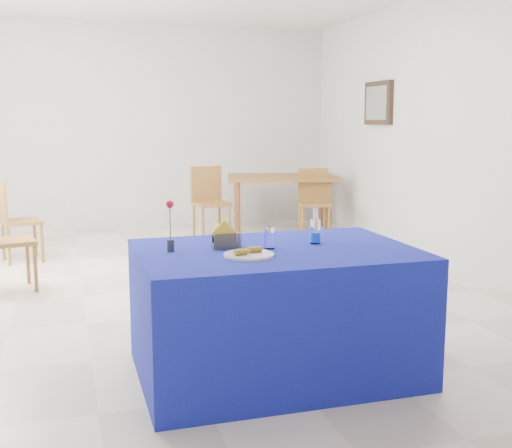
{
  "coord_description": "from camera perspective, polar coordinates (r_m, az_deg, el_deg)",
  "views": [
    {
      "loc": [
        -1.22,
        -5.54,
        1.5
      ],
      "look_at": [
        -0.2,
        -2.12,
        0.92
      ],
      "focal_mm": 45.0,
      "sensor_mm": 36.0,
      "label": 1
    }
  ],
  "objects": [
    {
      "name": "drinking_glass",
      "position": [
        3.73,
        1.21,
        -1.21
      ],
      "size": [
        0.06,
        0.06,
        0.13
      ],
      "primitive_type": "cylinder",
      "color": "white",
      "rests_on": "blue_table"
    },
    {
      "name": "chair_win_b",
      "position": [
        7.22,
        -20.79,
        0.72
      ],
      "size": [
        0.48,
        0.48,
        0.87
      ],
      "rotation": [
        0.0,
        0.0,
        1.82
      ],
      "color": "brown",
      "rests_on": "floor"
    },
    {
      "name": "chair_bg_left",
      "position": [
        8.17,
        -4.21,
        2.41
      ],
      "size": [
        0.46,
        0.46,
        0.92
      ],
      "rotation": [
        0.0,
        0.0,
        0.13
      ],
      "color": "brown",
      "rests_on": "floor"
    },
    {
      "name": "pepper_shaker",
      "position": [
        3.82,
        -1.95,
        -1.31
      ],
      "size": [
        0.03,
        0.03,
        0.08
      ],
      "primitive_type": "cylinder",
      "color": "#5D5D61",
      "rests_on": "blue_table"
    },
    {
      "name": "water_bottle",
      "position": [
        3.9,
        5.29,
        -0.71
      ],
      "size": [
        0.07,
        0.07,
        0.21
      ],
      "color": "white",
      "rests_on": "blue_table"
    },
    {
      "name": "picture_art",
      "position": [
        8.03,
        10.68,
        10.52
      ],
      "size": [
        0.02,
        0.52,
        0.4
      ],
      "primitive_type": "cube",
      "color": "#998C66",
      "rests_on": "room_shell"
    },
    {
      "name": "chair_win_a",
      "position": [
        6.02,
        -21.82,
        -0.86
      ],
      "size": [
        0.48,
        0.48,
        0.89
      ],
      "rotation": [
        0.0,
        0.0,
        1.8
      ],
      "color": "brown",
      "rests_on": "floor"
    },
    {
      "name": "room_shell",
      "position": [
        5.68,
        -4.33,
        11.72
      ],
      "size": [
        7.0,
        7.0,
        7.0
      ],
      "color": "silver",
      "rests_on": "ground"
    },
    {
      "name": "rose_vase",
      "position": [
        3.66,
        -7.63,
        -0.32
      ],
      "size": [
        0.05,
        0.05,
        0.29
      ],
      "color": "#29282E",
      "rests_on": "blue_table"
    },
    {
      "name": "picture_frame",
      "position": [
        8.04,
        10.84,
        10.52
      ],
      "size": [
        0.06,
        0.64,
        0.52
      ],
      "primitive_type": "cube",
      "color": "black",
      "rests_on": "room_shell"
    },
    {
      "name": "oak_table",
      "position": [
        8.68,
        2.28,
        3.81
      ],
      "size": [
        1.61,
        1.23,
        0.76
      ],
      "color": "brown",
      "rests_on": "floor"
    },
    {
      "name": "salt_shaker",
      "position": [
        3.79,
        -1.49,
        -1.4
      ],
      "size": [
        0.03,
        0.03,
        0.08
      ],
      "primitive_type": "cylinder",
      "color": "slate",
      "rests_on": "blue_table"
    },
    {
      "name": "blue_table",
      "position": [
        3.84,
        1.74,
        -7.76
      ],
      "size": [
        1.6,
        1.1,
        0.76
      ],
      "color": "navy",
      "rests_on": "floor"
    },
    {
      "name": "napkin_holder",
      "position": [
        3.74,
        -2.84,
        -1.45
      ],
      "size": [
        0.16,
        0.07,
        0.17
      ],
      "color": "#3C3D42",
      "rests_on": "blue_table"
    },
    {
      "name": "floor",
      "position": [
        5.87,
        -4.12,
        -5.58
      ],
      "size": [
        7.0,
        7.0,
        0.0
      ],
      "primitive_type": "plane",
      "color": "beige",
      "rests_on": "ground"
    },
    {
      "name": "banana_pieces",
      "position": [
        3.52,
        -0.71,
        -2.39
      ],
      "size": [
        0.18,
        0.09,
        0.03
      ],
      "color": "gold",
      "rests_on": "plate"
    },
    {
      "name": "plate",
      "position": [
        3.53,
        -0.65,
        -2.76
      ],
      "size": [
        0.28,
        0.28,
        0.01
      ],
      "primitive_type": "cylinder",
      "color": "silver",
      "rests_on": "blue_table"
    },
    {
      "name": "chair_bg_right",
      "position": [
        8.32,
        5.16,
        2.36
      ],
      "size": [
        0.48,
        0.48,
        0.88
      ],
      "rotation": [
        0.0,
        0.0,
        -0.26
      ],
      "color": "brown",
      "rests_on": "floor"
    }
  ]
}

